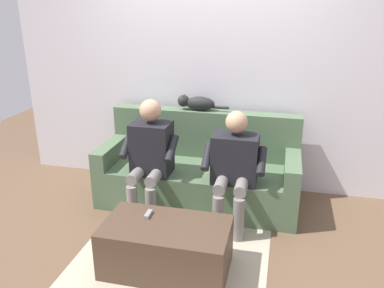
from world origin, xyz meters
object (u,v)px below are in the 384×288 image
(person_right_seated, at_px, (150,152))
(cat_on_backrest, at_px, (196,103))
(couch, at_px, (200,172))
(coffee_table, at_px, (166,247))
(remote_gray, at_px, (148,214))
(person_left_seated, at_px, (234,163))

(person_right_seated, height_order, cat_on_backrest, person_right_seated)
(couch, xyz_separation_m, cat_on_backrest, (0.09, -0.25, 0.67))
(coffee_table, bearing_deg, couch, -90.00)
(cat_on_backrest, xyz_separation_m, remote_gray, (0.08, 1.35, -0.57))
(coffee_table, relative_size, person_left_seated, 0.90)
(coffee_table, height_order, person_left_seated, person_left_seated)
(couch, relative_size, person_right_seated, 1.76)
(couch, bearing_deg, remote_gray, 80.87)
(cat_on_backrest, height_order, remote_gray, cat_on_backrest)
(couch, distance_m, remote_gray, 1.11)
(couch, bearing_deg, cat_on_backrest, -69.54)
(person_right_seated, bearing_deg, person_left_seated, 179.58)
(person_right_seated, bearing_deg, couch, -137.12)
(person_right_seated, bearing_deg, remote_gray, 107.35)
(coffee_table, bearing_deg, person_left_seated, -116.12)
(person_right_seated, xyz_separation_m, remote_gray, (-0.23, 0.72, -0.23))
(person_left_seated, xyz_separation_m, remote_gray, (0.58, 0.71, -0.20))
(person_right_seated, relative_size, remote_gray, 9.92)
(cat_on_backrest, bearing_deg, couch, 110.46)
(person_left_seated, bearing_deg, cat_on_backrest, -51.90)
(coffee_table, distance_m, person_left_seated, 1.00)
(person_right_seated, bearing_deg, coffee_table, 115.96)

